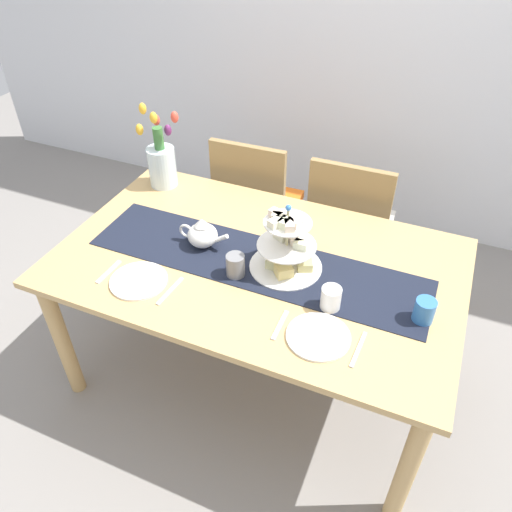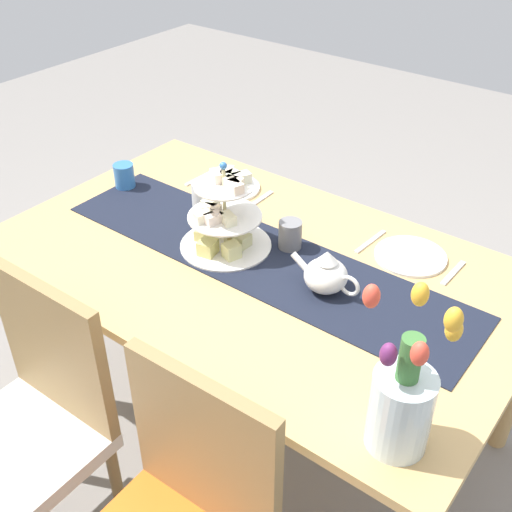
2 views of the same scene
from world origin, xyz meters
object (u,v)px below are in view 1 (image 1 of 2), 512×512
tulip_vase (161,161)px  knife_left (170,291)px  teapot (202,234)px  dinner_plate_right (318,336)px  mug_grey (235,265)px  chair_left (256,201)px  fork_right (280,325)px  dining_table (257,276)px  dinner_plate_left (139,281)px  fork_left (109,272)px  mug_orange (424,311)px  chair_right (350,223)px  knife_right (358,349)px  mug_white_text (331,298)px  tiered_cake_stand (287,247)px

tulip_vase → knife_left: tulip_vase is taller
teapot → dinner_plate_right: teapot is taller
knife_left → mug_grey: (0.20, 0.19, 0.05)m
chair_left → mug_grey: chair_left is taller
tulip_vase → fork_right: tulip_vase is taller
dining_table → dinner_plate_left: dinner_plate_left is taller
fork_left → chair_left: bearing=79.1°
knife_left → mug_orange: 0.96m
mug_orange → mug_grey: bearing=-176.8°
dining_table → teapot: bearing=180.0°
chair_right → mug_orange: chair_right is taller
tulip_vase → fork_right: 1.14m
dinner_plate_left → knife_right: 0.90m
chair_right → tulip_vase: size_ratio=2.15×
mug_orange → chair_left: bearing=141.0°
fork_right → mug_white_text: (0.14, 0.16, 0.04)m
tulip_vase → dinner_plate_right: 1.26m
tiered_cake_stand → mug_white_text: size_ratio=3.20×
teapot → knife_right: size_ratio=1.40×
fork_right → teapot: bearing=146.9°
chair_left → knife_right: bearing=-51.5°
tulip_vase → dining_table: bearing=-28.9°
chair_left → tiered_cake_stand: size_ratio=2.99×
knife_right → chair_left: bearing=128.5°
teapot → mug_grey: teapot is taller
fork_left → mug_grey: mug_grey is taller
mug_orange → dining_table: bearing=173.2°
chair_right → tiered_cake_stand: size_ratio=2.99×
tulip_vase → mug_white_text: (1.04, -0.53, -0.09)m
chair_right → knife_left: chair_right is taller
knife_left → knife_right: (0.75, 0.00, 0.00)m
chair_right → dinner_plate_right: bearing=-82.6°
knife_right → mug_orange: 0.30m
dinner_plate_left → mug_grey: (0.34, 0.19, 0.05)m
knife_left → mug_grey: bearing=44.1°
fork_left → mug_orange: (1.22, 0.23, 0.04)m
fork_right → mug_white_text: 0.22m
dinner_plate_right → mug_grey: mug_grey is taller
teapot → dinner_plate_left: bearing=-111.9°
tiered_cake_stand → dinner_plate_left: (-0.51, -0.32, -0.10)m
tulip_vase → dinner_plate_right: tulip_vase is taller
chair_left → fork_right: size_ratio=6.07×
mug_grey → knife_left: bearing=-135.9°
teapot → fork_right: size_ratio=1.59×
tiered_cake_stand → dinner_plate_right: (0.24, -0.32, -0.10)m
knife_left → dinner_plate_right: bearing=0.0°
teapot → dinner_plate_right: size_ratio=1.04×
tiered_cake_stand → mug_grey: tiered_cake_stand is taller
dinner_plate_right → knife_right: bearing=0.0°
fork_left → mug_white_text: mug_white_text is taller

